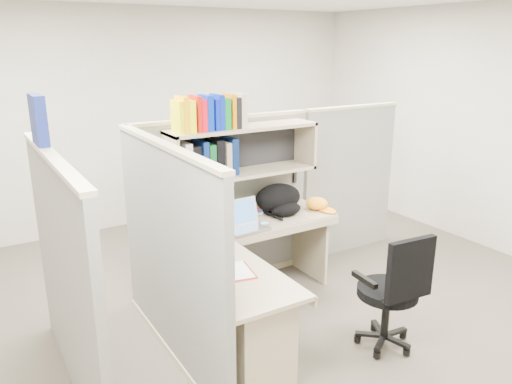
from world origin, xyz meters
TOP-DOWN VIEW (x-y plane):
  - ground at (0.00, 0.00)m, footprint 6.00×6.00m
  - room_shell at (0.00, 0.00)m, footprint 6.00×6.00m
  - cubicle at (-0.37, 0.45)m, footprint 3.79×1.84m
  - desk at (-0.41, -0.29)m, footprint 1.74×1.75m
  - laptop at (-0.05, 0.38)m, footprint 0.36×0.36m
  - backpack at (0.44, 0.57)m, footprint 0.52×0.44m
  - orange_cap at (0.79, 0.50)m, footprint 0.28×0.30m
  - snack_canister at (-0.53, -0.02)m, footprint 0.11×0.11m
  - tissue_box at (-0.77, -0.45)m, footprint 0.15×0.15m
  - mouse at (0.13, 0.39)m, footprint 0.09×0.06m
  - paper_cup at (0.01, 0.71)m, footprint 0.08×0.08m
  - book_stack at (0.19, 0.75)m, footprint 0.19×0.25m
  - loose_paper at (-0.54, -0.29)m, footprint 0.26×0.32m
  - task_chair at (0.54, -0.75)m, footprint 0.52×0.48m

SIDE VIEW (x-z plane):
  - ground at x=0.00m, z-range 0.00..0.00m
  - task_chair at x=0.54m, z-range -0.14..0.82m
  - desk at x=-0.41m, z-range 0.07..0.80m
  - loose_paper at x=-0.54m, z-range 0.73..0.73m
  - mouse at x=0.13m, z-range 0.73..0.76m
  - paper_cup at x=0.01m, z-range 0.73..0.83m
  - orange_cap at x=0.79m, z-range 0.73..0.84m
  - book_stack at x=0.19m, z-range 0.73..0.85m
  - snack_canister at x=-0.53m, z-range 0.73..0.84m
  - tissue_box at x=-0.77m, z-range 0.73..0.92m
  - laptop at x=-0.05m, z-range 0.73..0.98m
  - backpack at x=0.44m, z-range 0.73..1.00m
  - cubicle at x=-0.37m, z-range -0.07..1.88m
  - room_shell at x=0.00m, z-range -1.38..4.62m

